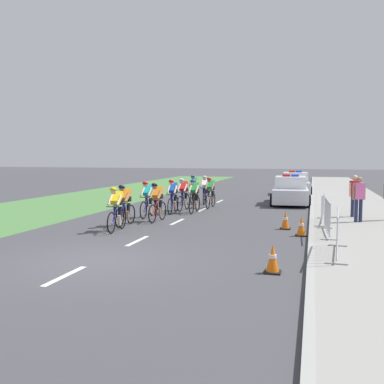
% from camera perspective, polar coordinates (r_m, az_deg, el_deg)
% --- Properties ---
extents(ground_plane, '(160.00, 160.00, 0.00)m').
position_cam_1_polar(ground_plane, '(11.04, -12.35, -8.75)').
color(ground_plane, '#424247').
extents(sidewalk_slab, '(4.08, 60.00, 0.12)m').
position_cam_1_polar(sidewalk_slab, '(23.69, 20.17, -1.62)').
color(sidewalk_slab, gray).
rests_on(sidewalk_slab, ground).
extents(kerb_edge, '(0.16, 60.00, 0.13)m').
position_cam_1_polar(kerb_edge, '(23.61, 15.43, -1.51)').
color(kerb_edge, '#9E9E99').
rests_on(kerb_edge, ground).
extents(grass_verge, '(7.00, 60.00, 0.01)m').
position_cam_1_polar(grass_verge, '(26.89, -13.13, -0.85)').
color(grass_verge, '#4C7F42').
rests_on(grass_verge, ground).
extents(lane_markings_centre, '(0.14, 17.60, 0.01)m').
position_cam_1_polar(lane_markings_centre, '(17.02, -1.94, -3.90)').
color(lane_markings_centre, white).
rests_on(lane_markings_centre, ground).
extents(cyclist_lead, '(0.44, 1.72, 1.56)m').
position_cam_1_polar(cyclist_lead, '(14.99, -9.85, -2.12)').
color(cyclist_lead, black).
rests_on(cyclist_lead, ground).
extents(cyclist_second, '(0.42, 1.72, 1.56)m').
position_cam_1_polar(cyclist_second, '(16.07, -8.76, -1.65)').
color(cyclist_second, black).
rests_on(cyclist_second, ground).
extents(cyclist_third, '(0.43, 1.72, 1.56)m').
position_cam_1_polar(cyclist_third, '(17.01, -4.56, -1.26)').
color(cyclist_third, black).
rests_on(cyclist_third, ground).
extents(cyclist_fourth, '(0.42, 1.72, 1.56)m').
position_cam_1_polar(cyclist_fourth, '(18.19, -5.82, -0.88)').
color(cyclist_fourth, black).
rests_on(cyclist_fourth, ground).
extents(cyclist_fifth, '(0.42, 1.72, 1.56)m').
position_cam_1_polar(cyclist_fifth, '(19.44, -2.51, -0.50)').
color(cyclist_fifth, black).
rests_on(cyclist_fifth, ground).
extents(cyclist_sixth, '(0.42, 1.72, 1.56)m').
position_cam_1_polar(cyclist_sixth, '(19.52, 0.32, -0.48)').
color(cyclist_sixth, black).
rests_on(cyclist_sixth, ground).
extents(cyclist_seventh, '(0.43, 1.72, 1.56)m').
position_cam_1_polar(cyclist_seventh, '(20.46, -1.13, -0.24)').
color(cyclist_seventh, black).
rests_on(cyclist_seventh, ground).
extents(cyclist_eighth, '(0.42, 1.72, 1.56)m').
position_cam_1_polar(cyclist_eighth, '(21.47, 2.43, -0.01)').
color(cyclist_eighth, black).
rests_on(cyclist_eighth, ground).
extents(cyclist_ninth, '(0.45, 1.72, 1.56)m').
position_cam_1_polar(cyclist_ninth, '(23.22, 1.73, 0.35)').
color(cyclist_ninth, black).
rests_on(cyclist_ninth, ground).
extents(cyclist_tenth, '(0.43, 1.72, 1.56)m').
position_cam_1_polar(cyclist_tenth, '(23.98, 0.25, 0.49)').
color(cyclist_tenth, black).
rests_on(cyclist_tenth, ground).
extents(police_car_nearest, '(2.16, 4.48, 1.59)m').
position_cam_1_polar(police_car_nearest, '(23.82, 12.75, 0.08)').
color(police_car_nearest, silver).
rests_on(police_car_nearest, ground).
extents(police_car_second, '(2.25, 4.52, 1.59)m').
position_cam_1_polar(police_car_second, '(30.01, 13.33, 1.00)').
color(police_car_second, silver).
rests_on(police_car_second, ground).
extents(crowd_barrier_front, '(0.63, 2.32, 1.07)m').
position_cam_1_polar(crowd_barrier_front, '(11.38, 18.50, -5.16)').
color(crowd_barrier_front, '#B7BABF').
rests_on(crowd_barrier_front, sidewalk_slab).
extents(crowd_barrier_middle, '(0.58, 2.32, 1.07)m').
position_cam_1_polar(crowd_barrier_middle, '(14.29, 17.28, -3.16)').
color(crowd_barrier_middle, '#B7BABF').
rests_on(crowd_barrier_middle, sidewalk_slab).
extents(crowd_barrier_rear, '(0.62, 2.32, 1.07)m').
position_cam_1_polar(crowd_barrier_rear, '(16.70, 16.74, -2.04)').
color(crowd_barrier_rear, '#B7BABF').
rests_on(crowd_barrier_rear, sidewalk_slab).
extents(traffic_cone_near, '(0.36, 0.36, 0.64)m').
position_cam_1_polar(traffic_cone_near, '(15.61, 12.12, -3.65)').
color(traffic_cone_near, black).
rests_on(traffic_cone_near, ground).
extents(traffic_cone_mid, '(0.36, 0.36, 0.64)m').
position_cam_1_polar(traffic_cone_mid, '(14.39, 14.11, -4.38)').
color(traffic_cone_mid, black).
rests_on(traffic_cone_mid, ground).
extents(traffic_cone_far, '(0.36, 0.36, 0.64)m').
position_cam_1_polar(traffic_cone_far, '(9.77, 10.51, -8.61)').
color(traffic_cone_far, black).
rests_on(traffic_cone_far, ground).
extents(spectator_middle, '(0.48, 0.38, 1.68)m').
position_cam_1_polar(spectator_middle, '(18.63, 20.52, -0.11)').
color(spectator_middle, '#23284C').
rests_on(spectator_middle, sidewalk_slab).
extents(spectator_back, '(0.51, 0.35, 1.68)m').
position_cam_1_polar(spectator_back, '(17.18, 20.99, -0.50)').
color(spectator_back, '#23284C').
rests_on(spectator_back, sidewalk_slab).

